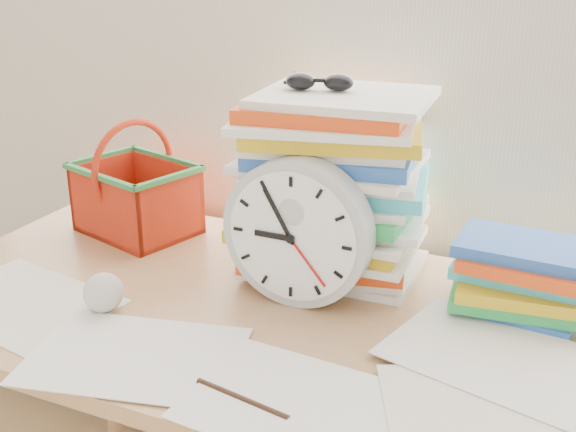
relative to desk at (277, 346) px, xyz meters
The scene contains 9 objects.
desk is the anchor object (origin of this frame).
paper_stack 0.32m from the desk, 82.37° to the left, with size 0.35×0.29×0.36m, color white, non-canonical shape.
clock 0.22m from the desk, 67.11° to the left, with size 0.27×0.27×0.05m, color #AFB4B9.
sunglasses 0.49m from the desk, 91.89° to the left, with size 0.14×0.12×0.04m, color black, non-canonical shape.
book_stack 0.46m from the desk, 22.73° to the left, with size 0.26×0.20×0.13m, color white, non-canonical shape.
basket 0.53m from the desk, 155.22° to the left, with size 0.25×0.20×0.25m, color red, non-canonical shape.
crumpled_ball 0.33m from the desk, 155.29° to the right, with size 0.07×0.07×0.07m, color silver.
pen 0.29m from the desk, 75.12° to the right, with size 0.01×0.01×0.16m, color black.
scattered_papers 0.08m from the desk, ahead, with size 1.26×0.42×0.02m, color white, non-canonical shape.
Camera 1 is at (0.49, 0.57, 1.37)m, focal length 45.00 mm.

